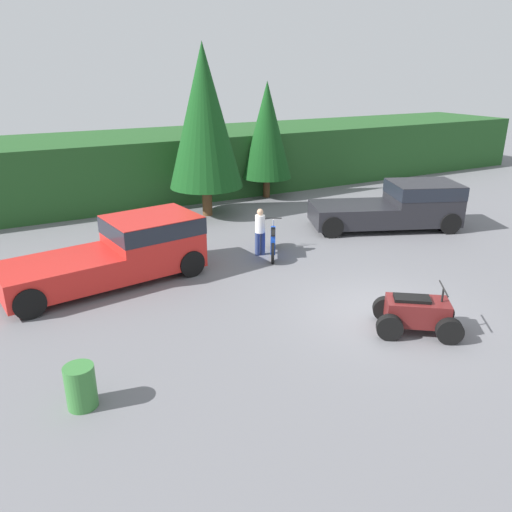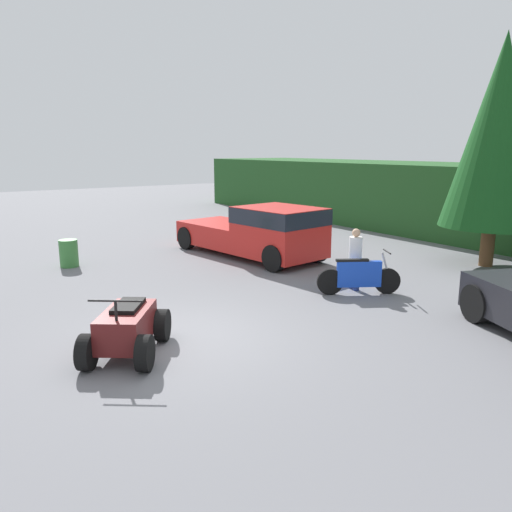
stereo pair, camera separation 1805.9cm
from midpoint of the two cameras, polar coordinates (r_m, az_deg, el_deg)
The scene contains 10 objects.
ground_plane at distance 8.11m, azimuth -23.44°, elevation -18.82°, with size 80.00×80.00×0.00m, color slate.
hillside_backdrop at distance 22.70m, azimuth -28.28°, elevation 9.61°, with size 44.00×6.00×3.05m.
tree_left at distance 17.48m, azimuth -30.61°, elevation 15.61°, with size 3.16×3.16×7.18m.
tree_mid_left at distance 19.53m, azimuth -18.16°, elevation 14.87°, with size 2.47×2.47×5.61m.
pickup_truck_red at distance 13.74m, azimuth -49.44°, elevation -3.61°, with size 6.14×3.00×1.85m.
pickup_truck_second at distance 13.94m, azimuth -2.37°, elevation 4.15°, with size 6.21×4.19×1.85m.
dirt_bike at distance 12.51m, azimuth -27.77°, elevation -2.73°, with size 1.22×1.95×1.15m.
quad_atv at distance 6.94m, azimuth -22.33°, elevation -21.13°, with size 2.35×2.18×1.21m.
rider_person at distance 12.59m, azimuth -29.87°, elevation -0.86°, with size 0.40×0.40×1.66m.
steel_barrel at distance 10.89m, azimuth -71.59°, elevation -19.17°, with size 0.58×0.58×0.88m.
Camera 1 is at (-8.58, -8.92, 6.13)m, focal length 35.00 mm.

